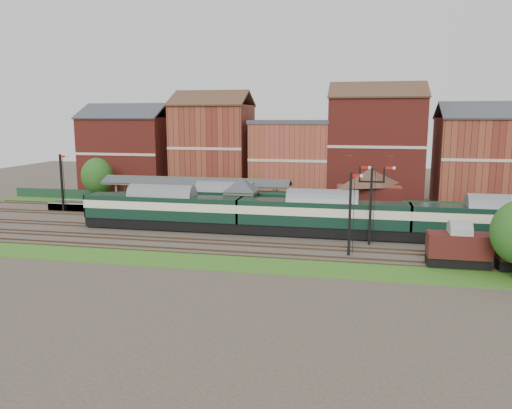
% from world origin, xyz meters
% --- Properties ---
extents(ground, '(160.00, 160.00, 0.00)m').
position_xyz_m(ground, '(0.00, 0.00, 0.00)').
color(ground, '#473D33').
rests_on(ground, ground).
extents(grass_back, '(90.00, 4.50, 0.06)m').
position_xyz_m(grass_back, '(0.00, 16.00, 0.03)').
color(grass_back, '#2D6619').
rests_on(grass_back, ground).
extents(grass_front, '(90.00, 5.00, 0.06)m').
position_xyz_m(grass_front, '(0.00, -12.00, 0.03)').
color(grass_front, '#2D6619').
rests_on(grass_front, ground).
extents(fence, '(90.00, 0.12, 1.50)m').
position_xyz_m(fence, '(0.00, 18.00, 0.75)').
color(fence, '#193823').
rests_on(fence, ground).
extents(platform, '(55.00, 3.40, 1.00)m').
position_xyz_m(platform, '(-5.00, 9.75, 0.50)').
color(platform, '#2D2D2D').
rests_on(platform, ground).
extents(signal_box, '(5.40, 5.40, 6.00)m').
position_xyz_m(signal_box, '(-3.00, 3.25, 3.19)').
color(signal_box, '#6C7D58').
rests_on(signal_box, ground).
extents(brick_hut, '(3.20, 2.64, 2.94)m').
position_xyz_m(brick_hut, '(5.00, 3.25, 1.20)').
color(brick_hut, maroon).
rests_on(brick_hut, ground).
extents(station_building, '(8.10, 8.10, 5.90)m').
position_xyz_m(station_building, '(12.00, 9.75, 3.96)').
color(station_building, maroon).
rests_on(station_building, platform).
extents(canopy, '(26.00, 3.89, 4.08)m').
position_xyz_m(canopy, '(-11.00, 9.75, 4.58)').
color(canopy, '#535A38').
rests_on(canopy, platform).
extents(semaphore_bracket, '(3.60, 0.25, 8.18)m').
position_xyz_m(semaphore_bracket, '(12.04, -2.50, 4.63)').
color(semaphore_bracket, black).
rests_on(semaphore_bracket, ground).
extents(semaphore_platform_end, '(1.23, 0.25, 8.00)m').
position_xyz_m(semaphore_platform_end, '(-29.98, 8.00, 4.16)').
color(semaphore_platform_end, black).
rests_on(semaphore_platform_end, ground).
extents(semaphore_siding, '(1.23, 0.25, 8.00)m').
position_xyz_m(semaphore_siding, '(10.02, -7.00, 4.16)').
color(semaphore_siding, black).
rests_on(semaphore_siding, ground).
extents(town_backdrop, '(69.00, 10.00, 16.00)m').
position_xyz_m(town_backdrop, '(-0.18, 25.00, 7.00)').
color(town_backdrop, maroon).
rests_on(town_backdrop, ground).
extents(dmu_train, '(56.04, 2.94, 4.31)m').
position_xyz_m(dmu_train, '(6.88, 0.00, 2.51)').
color(dmu_train, black).
rests_on(dmu_train, ground).
extents(platform_railcar, '(17.66, 2.78, 4.07)m').
position_xyz_m(platform_railcar, '(-5.92, 6.50, 2.38)').
color(platform_railcar, black).
rests_on(platform_railcar, ground).
extents(goods_van_a, '(5.30, 2.30, 3.22)m').
position_xyz_m(goods_van_a, '(19.51, -9.00, 1.85)').
color(goods_van_a, black).
rests_on(goods_van_a, ground).
extents(tree_back, '(4.75, 4.75, 6.95)m').
position_xyz_m(tree_back, '(-28.70, 15.36, 4.20)').
color(tree_back, '#382619').
rests_on(tree_back, ground).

